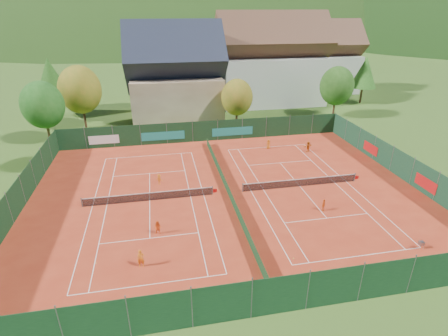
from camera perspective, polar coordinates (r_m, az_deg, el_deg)
ground at (r=36.51m, az=0.61°, el=-4.17°), size 600.00×600.00×0.00m
clay_pad at (r=36.49m, az=0.61°, el=-4.14°), size 40.00×32.00×0.01m
court_markings_left at (r=35.93m, az=-12.04°, el=-5.22°), size 11.03×23.83×0.00m
court_markings_right at (r=38.73m, az=12.29°, el=-2.93°), size 11.03×23.83×0.00m
tennis_net_left at (r=35.69m, az=-11.86°, el=-4.52°), size 13.30×0.10×1.02m
tennis_net_right at (r=38.57m, az=12.57°, el=-2.26°), size 13.30×0.10×1.02m
court_divider at (r=36.26m, az=0.61°, el=-3.45°), size 0.03×28.80×1.00m
fence_north at (r=50.33m, az=-3.59°, el=5.97°), size 40.00×0.10×3.00m
fence_south at (r=23.16m, az=9.14°, el=-19.82°), size 40.00×0.04×3.00m
fence_west at (r=37.69m, az=-30.80°, el=-4.39°), size 0.04×32.00×3.00m
fence_east at (r=44.11m, az=26.96°, el=0.44°), size 0.09×32.00×3.00m
chalet at (r=62.36m, az=-7.92°, el=14.36°), size 16.20×12.00×16.00m
hotel_block_a at (r=71.68m, az=7.65°, el=16.33°), size 21.60×11.00×17.25m
hotel_block_b at (r=84.39m, az=15.30°, el=16.44°), size 17.28×10.00×15.50m
tree_west_front at (r=54.95m, az=-27.50°, el=9.12°), size 5.72×5.72×8.69m
tree_west_mid at (r=59.55m, az=-22.46°, el=11.73°), size 6.44×6.44×9.78m
tree_west_back at (r=68.45m, az=-26.46°, el=13.11°), size 5.60×5.60×10.00m
tree_center at (r=56.23m, az=2.12°, el=11.46°), size 5.01×5.01×7.60m
tree_east_front at (r=64.32m, az=17.93°, el=12.63°), size 5.72×5.72×8.69m
tree_east_mid at (r=76.03m, az=22.00°, el=14.29°), size 5.04×5.04×9.00m
tree_east_back at (r=79.10m, az=13.87°, el=16.17°), size 7.15×7.15×10.86m
mountain_backdrop at (r=273.14m, az=-3.55°, el=12.61°), size 820.00×530.00×242.00m
ball_hopper at (r=32.51m, az=29.54°, el=-10.63°), size 0.34×0.34×0.80m
loose_ball_0 at (r=29.05m, az=-20.15°, el=-14.37°), size 0.07×0.07×0.07m
loose_ball_1 at (r=28.34m, az=11.28°, el=-14.24°), size 0.07×0.07×0.07m
loose_ball_2 at (r=41.52m, az=5.19°, el=-0.44°), size 0.07×0.07×0.07m
player_left_near at (r=27.37m, az=-13.42°, el=-14.19°), size 0.57×0.40×1.48m
player_left_mid at (r=30.54m, az=-10.75°, el=-9.56°), size 0.75×0.66×1.29m
player_left_far at (r=38.69m, az=-10.52°, el=-1.83°), size 0.89×0.73×1.19m
player_right_near at (r=34.54m, az=15.94°, el=-5.83°), size 0.63×0.78×1.23m
player_right_far_a at (r=48.13m, az=7.27°, el=3.91°), size 0.75×0.60×1.34m
player_right_far_b at (r=48.00m, az=13.58°, el=3.42°), size 1.43×0.84×1.47m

